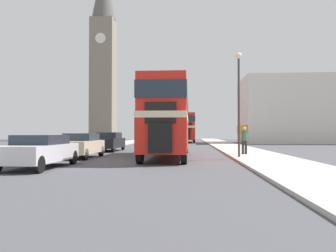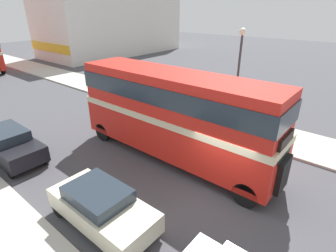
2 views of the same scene
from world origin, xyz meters
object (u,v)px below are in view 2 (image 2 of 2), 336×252
at_px(car_parked_mid, 102,207).
at_px(car_parked_far, 9,143).
at_px(double_decker_bus, 174,110).
at_px(street_lamp, 239,69).
at_px(pedestrian_walking, 201,105).

height_order(car_parked_mid, car_parked_far, car_parked_far).
bearing_deg(car_parked_far, double_decker_bus, -50.53).
height_order(car_parked_far, street_lamp, street_lamp).
relative_size(double_decker_bus, street_lamp, 1.79).
xyz_separation_m(car_parked_mid, pedestrian_walking, (9.84, 2.41, 0.34)).
bearing_deg(car_parked_mid, double_decker_bus, 10.07).
distance_m(car_parked_far, pedestrian_walking, 11.05).
relative_size(car_parked_far, street_lamp, 0.76).
xyz_separation_m(car_parked_mid, car_parked_far, (-0.12, 7.18, 0.03)).
height_order(double_decker_bus, pedestrian_walking, double_decker_bus).
distance_m(car_parked_mid, street_lamp, 9.66).
bearing_deg(street_lamp, car_parked_far, 141.22).
xyz_separation_m(car_parked_mid, street_lamp, (9.11, -0.24, 3.21)).
xyz_separation_m(double_decker_bus, car_parked_mid, (-5.05, -0.90, -1.79)).
bearing_deg(pedestrian_walking, car_parked_mid, -166.25).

